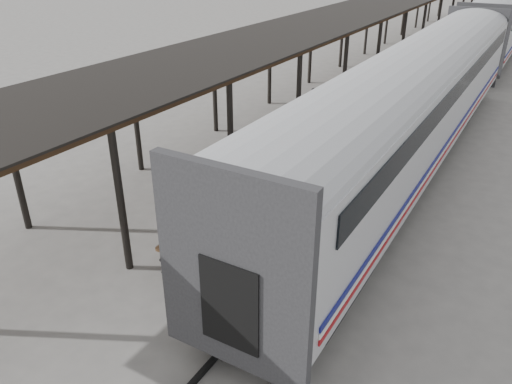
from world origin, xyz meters
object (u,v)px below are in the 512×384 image
at_px(pedestrian, 313,107).
at_px(baggage_cart, 202,238).
at_px(luggage_tug, 378,73).
at_px(porter, 192,211).

bearing_deg(pedestrian, baggage_cart, 75.36).
bearing_deg(luggage_tug, baggage_cart, -84.20).
relative_size(baggage_cart, luggage_tug, 1.51).
bearing_deg(luggage_tug, pedestrian, -90.71).
xyz_separation_m(baggage_cart, pedestrian, (-2.04, 11.59, 0.23)).
bearing_deg(porter, pedestrian, 25.46).
distance_m(baggage_cart, pedestrian, 11.77).
relative_size(porter, pedestrian, 1.11).
height_order(baggage_cart, pedestrian, pedestrian).
relative_size(baggage_cart, porter, 1.27).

